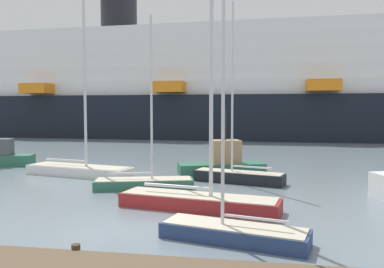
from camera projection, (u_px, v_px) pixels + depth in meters
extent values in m
plane|color=slate|center=(121.00, 230.00, 14.12)|extent=(600.00, 600.00, 0.00)
cylinder|color=#423323|center=(76.00, 257.00, 10.62)|extent=(0.24, 0.24, 0.70)
cube|color=black|center=(239.00, 177.00, 23.14)|extent=(5.54, 2.71, 0.64)
cube|color=beige|center=(239.00, 172.00, 23.12)|extent=(5.30, 2.55, 0.04)
cylinder|color=silver|center=(232.00, 88.00, 22.98)|extent=(0.13, 0.13, 10.01)
cylinder|color=silver|center=(251.00, 167.00, 22.76)|extent=(2.36, 0.77, 0.10)
cube|color=#2D6B51|center=(144.00, 184.00, 21.43)|extent=(5.58, 2.83, 0.51)
cube|color=beige|center=(144.00, 179.00, 21.41)|extent=(5.34, 2.66, 0.04)
cylinder|color=silver|center=(151.00, 98.00, 21.17)|extent=(0.13, 0.13, 8.94)
cylinder|color=silver|center=(130.00, 173.00, 21.32)|extent=(2.37, 0.72, 0.10)
cube|color=navy|center=(234.00, 234.00, 12.89)|extent=(5.09, 2.53, 0.51)
cube|color=beige|center=(234.00, 226.00, 12.87)|extent=(4.87, 2.37, 0.04)
cylinder|color=silver|center=(223.00, 88.00, 12.73)|extent=(0.12, 0.12, 9.11)
cylinder|color=silver|center=(255.00, 218.00, 12.56)|extent=(2.16, 0.63, 0.09)
cube|color=white|center=(79.00, 171.00, 25.63)|extent=(7.57, 3.46, 0.61)
cube|color=beige|center=(79.00, 166.00, 25.61)|extent=(7.25, 3.25, 0.04)
cylinder|color=silver|center=(85.00, 73.00, 25.00)|extent=(0.18, 0.18, 12.14)
cylinder|color=silver|center=(66.00, 160.00, 26.00)|extent=(3.25, 0.88, 0.14)
cube|color=maroon|center=(199.00, 203.00, 16.97)|extent=(7.24, 2.89, 0.60)
cube|color=beige|center=(199.00, 195.00, 16.95)|extent=(6.94, 2.71, 0.04)
cylinder|color=silver|center=(211.00, 40.00, 16.33)|extent=(0.17, 0.17, 13.36)
cylinder|color=silver|center=(177.00, 186.00, 17.28)|extent=(3.15, 0.72, 0.14)
cube|color=#2D6B51|center=(221.00, 168.00, 26.42)|extent=(6.12, 3.66, 0.72)
cube|color=#A3845B|center=(225.00, 152.00, 26.39)|extent=(2.28, 2.00, 1.57)
cylinder|color=#262626|center=(226.00, 125.00, 26.27)|extent=(0.12, 0.12, 2.03)
cube|color=black|center=(247.00, 117.00, 60.06)|extent=(116.14, 20.67, 6.36)
cube|color=white|center=(247.00, 89.00, 59.79)|extent=(106.82, 18.37, 2.08)
cube|color=white|center=(247.00, 76.00, 59.65)|extent=(100.41, 17.27, 2.08)
cube|color=white|center=(247.00, 62.00, 59.52)|extent=(94.00, 16.16, 2.08)
cube|color=white|center=(248.00, 48.00, 59.38)|extent=(87.60, 15.06, 2.08)
cube|color=white|center=(248.00, 34.00, 59.25)|extent=(81.19, 13.96, 2.08)
cube|color=orange|center=(38.00, 89.00, 57.66)|extent=(4.28, 3.40, 1.46)
cube|color=orange|center=(170.00, 87.00, 53.59)|extent=(4.28, 3.40, 1.46)
cube|color=orange|center=(323.00, 85.00, 49.53)|extent=(4.28, 3.40, 1.46)
cylinder|color=black|center=(119.00, 15.00, 63.17)|extent=(5.83, 5.83, 5.78)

